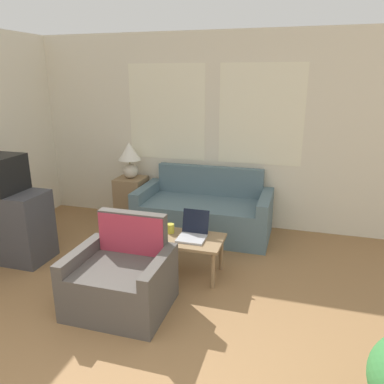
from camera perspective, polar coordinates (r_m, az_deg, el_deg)
wall_back at (r=5.19m, az=3.92°, el=9.15°), size 6.22×0.06×2.60m
couch at (r=5.03m, az=1.90°, el=-3.22°), size 1.75×0.84×0.85m
armchair at (r=3.55m, az=-10.53°, el=-13.00°), size 0.87×0.72×0.83m
tv_dresser at (r=4.80m, az=-26.47°, el=-4.52°), size 0.99×0.50×0.80m
side_table at (r=5.51m, az=-9.18°, el=-1.09°), size 0.40×0.40×0.64m
table_lamp at (r=5.35m, az=-9.50°, el=5.35°), size 0.32×0.32×0.51m
coffee_table at (r=3.98m, az=-2.16°, el=-7.54°), size 0.96×0.49×0.42m
laptop at (r=3.93m, az=0.17°, el=-6.09°), size 0.28×0.32×0.26m
cup_navy at (r=4.05m, az=-3.33°, el=-5.56°), size 0.08×0.08×0.10m
book_red at (r=3.98m, az=-6.46°, el=-6.56°), size 0.24×0.17×0.04m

